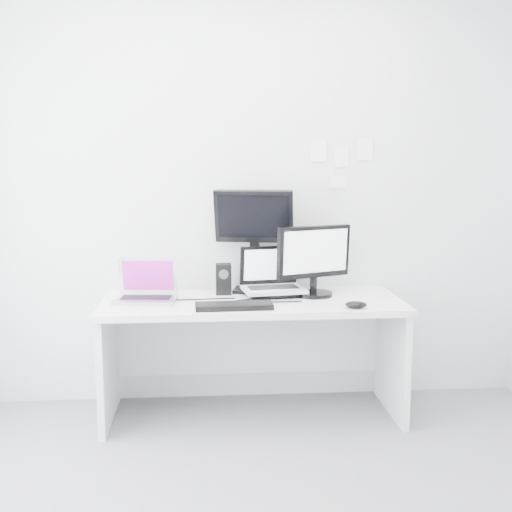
{
  "coord_description": "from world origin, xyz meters",
  "views": [
    {
      "loc": [
        -0.27,
        -2.56,
        1.58
      ],
      "look_at": [
        0.02,
        1.23,
        1.0
      ],
      "focal_mm": 45.54,
      "sensor_mm": 36.0,
      "label": 1
    }
  ],
  "objects": [
    {
      "name": "back_wall",
      "position": [
        0.0,
        1.6,
        1.35
      ],
      "size": [
        3.6,
        0.0,
        3.6
      ],
      "primitive_type": "plane",
      "rotation": [
        1.57,
        0.0,
        0.0
      ],
      "color": "silver",
      "rests_on": "ground"
    },
    {
      "name": "desk",
      "position": [
        0.0,
        1.25,
        0.36
      ],
      "size": [
        1.8,
        0.7,
        0.73
      ],
      "primitive_type": "cube",
      "color": "white",
      "rests_on": "ground"
    },
    {
      "name": "macbook",
      "position": [
        -0.64,
        1.25,
        0.86
      ],
      "size": [
        0.38,
        0.3,
        0.27
      ],
      "primitive_type": "cube",
      "rotation": [
        0.0,
        0.0,
        -0.09
      ],
      "color": "#ACABB0",
      "rests_on": "desk"
    },
    {
      "name": "speaker",
      "position": [
        -0.17,
        1.44,
        0.83
      ],
      "size": [
        0.12,
        0.12,
        0.19
      ],
      "primitive_type": "cube",
      "rotation": [
        0.0,
        0.0,
        0.3
      ],
      "color": "black",
      "rests_on": "desk"
    },
    {
      "name": "dell_laptop",
      "position": [
        0.14,
        1.35,
        0.88
      ],
      "size": [
        0.41,
        0.34,
        0.31
      ],
      "primitive_type": "cube",
      "rotation": [
        0.0,
        0.0,
        0.15
      ],
      "color": "silver",
      "rests_on": "desk"
    },
    {
      "name": "rear_monitor",
      "position": [
        0.03,
        1.49,
        1.06
      ],
      "size": [
        0.52,
        0.27,
        0.67
      ],
      "primitive_type": "cube",
      "rotation": [
        0.0,
        0.0,
        -0.2
      ],
      "color": "black",
      "rests_on": "desk"
    },
    {
      "name": "samsung_monitor",
      "position": [
        0.39,
        1.33,
        0.96
      ],
      "size": [
        0.54,
        0.39,
        0.45
      ],
      "primitive_type": "cube",
      "rotation": [
        0.0,
        0.0,
        0.38
      ],
      "color": "black",
      "rests_on": "desk"
    },
    {
      "name": "keyboard",
      "position": [
        -0.12,
        1.03,
        0.74
      ],
      "size": [
        0.44,
        0.17,
        0.03
      ],
      "primitive_type": "cube",
      "rotation": [
        0.0,
        0.0,
        0.04
      ],
      "color": "black",
      "rests_on": "desk"
    },
    {
      "name": "mouse",
      "position": [
        0.57,
        0.99,
        0.75
      ],
      "size": [
        0.14,
        0.1,
        0.04
      ],
      "primitive_type": "ellipsoid",
      "rotation": [
        0.0,
        0.0,
        -0.14
      ],
      "color": "black",
      "rests_on": "desk"
    },
    {
      "name": "wall_note_0",
      "position": [
        0.45,
        1.59,
        1.62
      ],
      "size": [
        0.1,
        0.0,
        0.14
      ],
      "primitive_type": "cube",
      "color": "white",
      "rests_on": "back_wall"
    },
    {
      "name": "wall_note_1",
      "position": [
        0.6,
        1.59,
        1.58
      ],
      "size": [
        0.09,
        0.0,
        0.13
      ],
      "primitive_type": "cube",
      "color": "white",
      "rests_on": "back_wall"
    },
    {
      "name": "wall_note_2",
      "position": [
        0.75,
        1.59,
        1.63
      ],
      "size": [
        0.1,
        0.0,
        0.14
      ],
      "primitive_type": "cube",
      "color": "white",
      "rests_on": "back_wall"
    },
    {
      "name": "wall_note_3",
      "position": [
        0.58,
        1.59,
        1.42
      ],
      "size": [
        0.11,
        0.0,
        0.08
      ],
      "primitive_type": "cube",
      "color": "white",
      "rests_on": "back_wall"
    }
  ]
}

